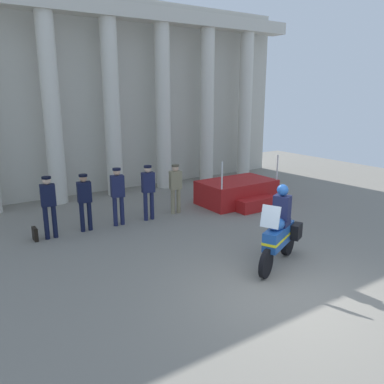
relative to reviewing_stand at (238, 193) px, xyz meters
The scene contains 10 objects.
ground_plane 6.50m from the reviewing_stand, 120.89° to the right, with size 28.00×28.00×0.00m, color gray.
colonnade_backdrop 6.30m from the reviewing_stand, 126.19° to the left, with size 16.97×1.45×7.37m.
reviewing_stand is the anchor object (origin of this frame).
officer_in_row_0 6.49m from the reviewing_stand, behind, with size 0.41×0.27×1.73m.
officer_in_row_1 5.49m from the reviewing_stand, behind, with size 0.41×0.27×1.66m.
officer_in_row_2 4.53m from the reviewing_stand, behind, with size 0.41×0.27×1.74m.
officer_in_row_3 3.54m from the reviewing_stand, behind, with size 0.41×0.27×1.72m.
officer_in_row_4 2.52m from the reviewing_stand, behind, with size 0.41×0.27×1.63m.
motorcycle_with_rider 5.09m from the reviewing_stand, 119.71° to the right, with size 1.95×1.08×1.90m.
briefcase_on_ground 6.87m from the reviewing_stand, behind, with size 0.10×0.32×0.36m, color black.
Camera 1 is at (-5.54, -4.72, 3.90)m, focal length 36.70 mm.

